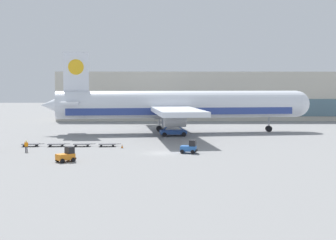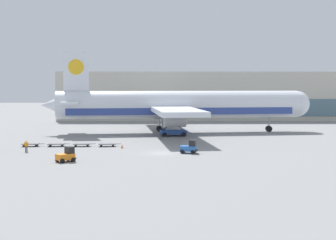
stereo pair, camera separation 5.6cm
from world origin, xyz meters
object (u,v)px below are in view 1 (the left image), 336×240
at_px(baggage_dolly_second, 56,144).
at_px(baggage_dolly_third, 82,144).
at_px(baggage_tug_far, 190,147).
at_px(baggage_tug_mid, 67,155).
at_px(scissor_lift_loader, 173,126).
at_px(traffic_cone_near, 122,146).
at_px(airplane_main, 177,106).
at_px(baggage_dolly_lead, 31,144).
at_px(baggage_dolly_trail, 107,144).
at_px(ground_crew_near, 26,145).

distance_m(baggage_dolly_second, baggage_dolly_third, 4.26).
bearing_deg(baggage_tug_far, baggage_tug_mid, -140.75).
xyz_separation_m(scissor_lift_loader, traffic_cone_near, (-8.72, -17.99, -1.72)).
relative_size(baggage_tug_far, baggage_dolly_third, 0.72).
height_order(scissor_lift_loader, baggage_dolly_second, scissor_lift_loader).
xyz_separation_m(airplane_main, baggage_tug_mid, (-15.83, -37.73, -4.96)).
distance_m(baggage_tug_mid, baggage_dolly_lead, 18.17).
xyz_separation_m(baggage_tug_mid, baggage_dolly_second, (-4.91, 15.62, -0.49)).
distance_m(airplane_main, baggage_dolly_lead, 33.82).
height_order(airplane_main, baggage_tug_mid, airplane_main).
xyz_separation_m(baggage_tug_mid, baggage_dolly_third, (-0.64, 15.57, -0.49)).
distance_m(scissor_lift_loader, baggage_tug_far, 23.87).
distance_m(airplane_main, baggage_tug_mid, 41.22).
height_order(airplane_main, scissor_lift_loader, airplane_main).
distance_m(airplane_main, baggage_dolly_third, 28.14).
height_order(baggage_tug_mid, baggage_dolly_third, baggage_tug_mid).
height_order(scissor_lift_loader, baggage_dolly_trail, scissor_lift_loader).
height_order(baggage_tug_mid, baggage_tug_far, same).
xyz_separation_m(airplane_main, baggage_tug_far, (1.10, -29.99, -4.96)).
height_order(baggage_dolly_trail, ground_crew_near, ground_crew_near).
distance_m(scissor_lift_loader, baggage_tug_mid, 34.91).
bearing_deg(scissor_lift_loader, baggage_tug_mid, -122.07).
bearing_deg(baggage_tug_mid, airplane_main, 27.95).
bearing_deg(baggage_dolly_lead, airplane_main, 34.94).
distance_m(baggage_dolly_lead, baggage_dolly_trail, 12.82).
bearing_deg(baggage_tug_far, ground_crew_near, -168.24).
bearing_deg(baggage_tug_mid, baggage_dolly_third, 53.07).
xyz_separation_m(baggage_dolly_third, ground_crew_near, (-7.34, -6.57, 0.68)).
xyz_separation_m(airplane_main, scissor_lift_loader, (-0.85, -6.22, -3.79)).
xyz_separation_m(baggage_tug_mid, baggage_dolly_trail, (3.61, 15.48, -0.49)).
xyz_separation_m(baggage_dolly_second, baggage_dolly_third, (4.26, -0.05, 0.00)).
height_order(baggage_dolly_third, baggage_dolly_trail, same).
relative_size(baggage_tug_mid, baggage_dolly_second, 0.74).
height_order(baggage_tug_far, baggage_dolly_trail, baggage_tug_far).
relative_size(baggage_dolly_second, baggage_dolly_trail, 1.00).
bearing_deg(baggage_dolly_lead, traffic_cone_near, -14.35).
bearing_deg(baggage_tug_far, baggage_dolly_trail, 164.50).
relative_size(baggage_dolly_trail, traffic_cone_near, 5.61).
bearing_deg(baggage_dolly_third, airplane_main, 46.92).
height_order(baggage_dolly_lead, ground_crew_near, ground_crew_near).
distance_m(airplane_main, scissor_lift_loader, 7.34).
xyz_separation_m(baggage_tug_far, baggage_dolly_third, (-17.57, 7.83, -0.49)).
distance_m(baggage_dolly_third, ground_crew_near, 9.87).
bearing_deg(baggage_dolly_trail, baggage_tug_mid, -109.57).
bearing_deg(traffic_cone_near, baggage_dolly_second, 169.30).
bearing_deg(baggage_dolly_second, traffic_cone_near, -17.15).
height_order(airplane_main, baggage_dolly_trail, airplane_main).
height_order(baggage_dolly_lead, baggage_dolly_third, same).
bearing_deg(baggage_dolly_third, scissor_lift_loader, 39.12).
xyz_separation_m(scissor_lift_loader, baggage_tug_mid, (-14.98, -31.51, -1.17)).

